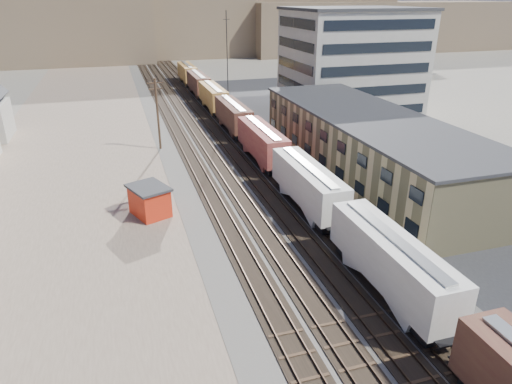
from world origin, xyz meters
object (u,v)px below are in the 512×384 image
object	(u,v)px
freight_train	(246,127)
maintenance_shed	(150,200)
utility_pole_north	(158,113)
parked_car_blue	(369,130)

from	to	relation	value
freight_train	maintenance_shed	size ratio (longest dim) A/B	23.39
utility_pole_north	maintenance_shed	size ratio (longest dim) A/B	1.95
maintenance_shed	parked_car_blue	world-z (taller)	maintenance_shed
freight_train	parked_car_blue	size ratio (longest dim) A/B	24.80
freight_train	parked_car_blue	xyz separation A→B (m)	(20.23, -0.23, -2.12)
freight_train	maintenance_shed	distance (m)	25.03
maintenance_shed	utility_pole_north	bearing A→B (deg)	81.27
parked_car_blue	maintenance_shed	bearing A→B (deg)	-176.26
maintenance_shed	freight_train	bearing A→B (deg)	51.43
maintenance_shed	parked_car_blue	bearing A→B (deg)	28.33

